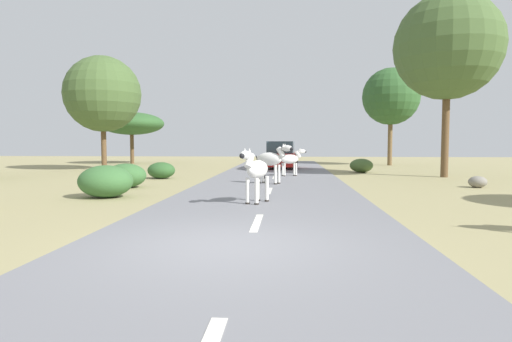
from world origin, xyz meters
name	(u,v)px	position (x,y,z in m)	size (l,w,h in m)	color
ground_plane	(226,248)	(0.00, 0.00, 0.00)	(90.00, 90.00, 0.00)	#998E60
road	(248,246)	(0.37, 0.00, 0.03)	(6.00, 64.00, 0.05)	slate
lane_markings	(242,261)	(0.37, -1.00, 0.05)	(0.16, 56.00, 0.01)	silver
zebra_0	(256,170)	(0.14, 4.91, 0.97)	(0.83, 1.56, 1.54)	silver
zebra_2	(271,160)	(0.34, 10.61, 1.03)	(1.61, 1.07, 1.65)	silver
zebra_4	(291,159)	(1.17, 14.78, 0.88)	(1.39, 0.80, 1.39)	silver
car_0	(281,156)	(0.57, 21.18, 0.85)	(2.22, 4.44, 1.74)	red
tree_0	(132,124)	(-11.66, 27.55, 3.23)	(5.20, 5.20, 4.15)	brown
tree_1	(103,94)	(-10.42, 19.26, 4.69)	(4.66, 4.66, 7.03)	brown
tree_2	(448,47)	(8.77, 15.15, 6.39)	(5.17, 5.17, 8.99)	brown
tree_4	(391,97)	(8.63, 26.21, 5.12)	(4.22, 4.22, 7.24)	brown
bush_0	(106,181)	(-4.70, 6.18, 0.51)	(1.70, 1.53, 1.02)	#386633
bush_1	(126,176)	(-5.17, 9.13, 0.46)	(1.55, 1.39, 0.93)	#386633
bush_3	(361,166)	(5.23, 18.26, 0.40)	(1.32, 1.19, 0.79)	#425B2D
bush_4	(161,170)	(-5.02, 13.29, 0.39)	(1.31, 1.18, 0.79)	#2D5628
rock_0	(478,182)	(8.28, 10.13, 0.22)	(0.68, 0.61, 0.45)	gray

